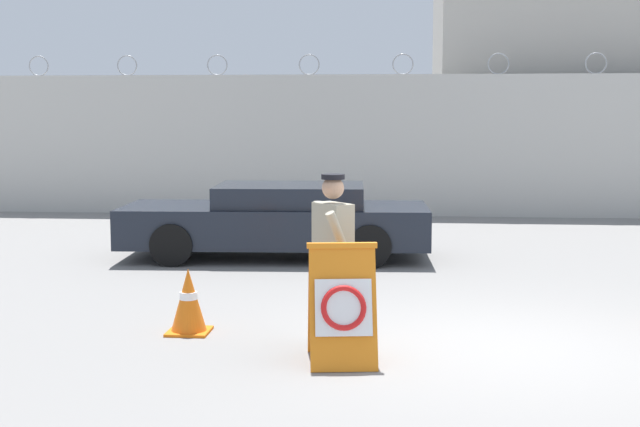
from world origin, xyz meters
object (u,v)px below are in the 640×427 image
traffic_cone_far (189,301)px  parked_car_front_coupe (278,220)px  security_guard (333,252)px  barricade_sign (342,304)px

traffic_cone_far → parked_car_front_coupe: 4.89m
security_guard → traffic_cone_far: (-1.55, 0.38, -0.61)m
barricade_sign → parked_car_front_coupe: (-1.43, 5.84, 0.05)m
security_guard → parked_car_front_coupe: size_ratio=0.35×
security_guard → parked_car_front_coupe: bearing=153.4°
barricade_sign → security_guard: security_guard is taller
security_guard → parked_car_front_coupe: (-1.29, 5.26, -0.35)m
traffic_cone_far → parked_car_front_coupe: bearing=86.9°
traffic_cone_far → parked_car_front_coupe: parked_car_front_coupe is taller
barricade_sign → security_guard: 0.71m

